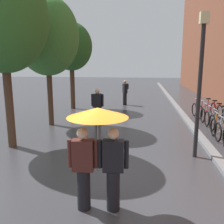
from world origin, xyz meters
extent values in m
plane|color=#38383D|center=(0.00, 0.00, 0.00)|extent=(80.00, 80.00, 0.00)
cube|color=slate|center=(3.20, 10.00, 0.06)|extent=(0.30, 36.00, 0.12)
cylinder|color=#473323|center=(-3.42, 2.80, 1.46)|extent=(0.27, 0.27, 2.93)
ellipsoid|color=#2D6628|center=(-3.42, 2.80, 4.24)|extent=(2.87, 2.87, 3.49)
cylinder|color=#473323|center=(-3.14, 5.83, 1.33)|extent=(0.24, 0.24, 2.67)
ellipsoid|color=#387533|center=(-3.14, 5.83, 3.94)|extent=(2.74, 2.74, 3.39)
cylinder|color=#473323|center=(-3.22, 9.87, 1.34)|extent=(0.28, 0.28, 2.67)
ellipsoid|color=#235623|center=(-3.22, 9.87, 3.73)|extent=(2.48, 2.48, 2.82)
torus|color=black|center=(3.73, 4.17, 0.35)|extent=(0.09, 0.70, 0.70)
cylinder|color=silver|center=(3.82, 4.18, 0.64)|extent=(0.04, 0.04, 0.58)
cylinder|color=#9E9EA3|center=(3.82, 4.18, 0.93)|extent=(0.05, 0.46, 0.03)
torus|color=black|center=(3.77, 4.87, 0.35)|extent=(0.07, 0.70, 0.70)
cylinder|color=orange|center=(3.85, 4.87, 0.64)|extent=(0.04, 0.04, 0.58)
cylinder|color=#9E9EA3|center=(3.85, 4.87, 0.93)|extent=(0.03, 0.46, 0.03)
torus|color=black|center=(3.92, 5.61, 0.35)|extent=(0.10, 0.70, 0.70)
cylinder|color=slate|center=(4.00, 5.62, 0.64)|extent=(0.04, 0.04, 0.58)
cylinder|color=#9E9EA3|center=(4.00, 5.62, 0.93)|extent=(0.06, 0.46, 0.03)
torus|color=black|center=(3.89, 6.34, 0.35)|extent=(0.08, 0.70, 0.70)
cylinder|color=slate|center=(4.50, 6.36, 0.55)|extent=(0.88, 0.06, 0.43)
cylinder|color=slate|center=(4.60, 6.36, 0.62)|extent=(0.04, 0.04, 0.55)
cylinder|color=slate|center=(3.97, 6.34, 0.64)|extent=(0.04, 0.04, 0.58)
cylinder|color=#9E9EA3|center=(3.97, 6.34, 0.93)|extent=(0.04, 0.46, 0.03)
torus|color=black|center=(3.88, 7.06, 0.35)|extent=(0.08, 0.70, 0.70)
cylinder|color=slate|center=(4.49, 7.08, 0.55)|extent=(0.88, 0.06, 0.43)
cylinder|color=slate|center=(4.59, 7.08, 0.62)|extent=(0.04, 0.04, 0.55)
cube|color=black|center=(4.59, 7.08, 0.93)|extent=(0.22, 0.11, 0.06)
cylinder|color=slate|center=(3.96, 7.06, 0.64)|extent=(0.04, 0.04, 0.58)
cylinder|color=#9E9EA3|center=(3.96, 7.06, 0.93)|extent=(0.04, 0.46, 0.03)
torus|color=black|center=(3.92, 7.85, 0.35)|extent=(0.15, 0.70, 0.70)
torus|color=black|center=(4.93, 7.99, 0.35)|extent=(0.15, 0.70, 0.70)
cylinder|color=red|center=(4.53, 7.93, 0.55)|extent=(0.88, 0.15, 0.43)
cylinder|color=red|center=(4.63, 7.95, 0.62)|extent=(0.04, 0.04, 0.55)
cube|color=black|center=(4.63, 7.95, 0.93)|extent=(0.23, 0.13, 0.06)
cylinder|color=red|center=(4.00, 7.86, 0.64)|extent=(0.04, 0.04, 0.58)
cylinder|color=#9E9EA3|center=(4.00, 7.86, 0.93)|extent=(0.09, 0.46, 0.03)
torus|color=black|center=(3.78, 8.51, 0.35)|extent=(0.15, 0.70, 0.70)
torus|color=black|center=(4.79, 8.64, 0.35)|extent=(0.15, 0.70, 0.70)
cylinder|color=red|center=(4.39, 8.59, 0.55)|extent=(0.88, 0.15, 0.43)
cylinder|color=red|center=(4.49, 8.60, 0.62)|extent=(0.04, 0.04, 0.55)
cube|color=black|center=(4.49, 8.60, 0.93)|extent=(0.23, 0.13, 0.06)
cylinder|color=red|center=(3.86, 8.52, 0.64)|extent=(0.04, 0.04, 0.58)
cylinder|color=#9E9EA3|center=(3.86, 8.52, 0.93)|extent=(0.09, 0.46, 0.03)
cylinder|color=black|center=(-0.16, -0.51, 0.41)|extent=(0.26, 0.26, 0.82)
cube|color=#4C231E|center=(-0.16, -0.51, 1.12)|extent=(0.41, 0.25, 0.61)
sphere|color=beige|center=(-0.16, -0.51, 1.55)|extent=(0.21, 0.21, 0.21)
cylinder|color=#4C231E|center=(-0.41, -0.52, 1.15)|extent=(0.09, 0.09, 0.55)
cylinder|color=#4C231E|center=(0.09, -0.49, 1.15)|extent=(0.09, 0.09, 0.55)
cylinder|color=black|center=(0.42, -0.47, 0.41)|extent=(0.26, 0.26, 0.82)
cube|color=black|center=(0.42, -0.47, 1.12)|extent=(0.41, 0.25, 0.61)
sphere|color=beige|center=(0.42, -0.47, 1.55)|extent=(0.21, 0.21, 0.21)
cylinder|color=black|center=(0.17, -0.49, 1.15)|extent=(0.09, 0.09, 0.55)
cylinder|color=black|center=(0.67, -0.45, 1.15)|extent=(0.09, 0.09, 0.55)
cylinder|color=#9E9EA3|center=(0.13, -0.47, 1.34)|extent=(0.02, 0.02, 1.08)
cone|color=orange|center=(0.13, -0.47, 1.95)|extent=(1.15, 1.15, 0.18)
cylinder|color=black|center=(2.60, 2.55, 1.94)|extent=(0.12, 0.12, 3.88)
cube|color=beige|center=(2.60, 2.55, 4.04)|extent=(0.24, 0.24, 0.32)
cylinder|color=black|center=(-0.12, 11.47, 0.41)|extent=(0.26, 0.26, 0.81)
cube|color=black|center=(-0.12, 11.47, 1.12)|extent=(0.36, 0.45, 0.61)
sphere|color=tan|center=(-0.12, 11.47, 1.55)|extent=(0.21, 0.21, 0.21)
cylinder|color=black|center=(-0.02, 11.24, 1.15)|extent=(0.09, 0.09, 0.55)
cylinder|color=black|center=(-0.21, 11.70, 1.15)|extent=(0.09, 0.09, 0.55)
cube|color=black|center=(0.01, 11.52, 1.25)|extent=(0.23, 0.29, 0.36)
cylinder|color=black|center=(-1.03, 6.09, 0.41)|extent=(0.26, 0.26, 0.81)
cube|color=black|center=(-1.03, 6.09, 1.12)|extent=(0.43, 0.28, 0.61)
sphere|color=beige|center=(-1.03, 6.09, 1.54)|extent=(0.21, 0.21, 0.21)
cylinder|color=black|center=(-0.78, 6.06, 1.15)|extent=(0.09, 0.09, 0.55)
cylinder|color=black|center=(-1.27, 6.13, 1.15)|extent=(0.09, 0.09, 0.55)
cube|color=#592D19|center=(-1.01, 6.23, 1.25)|extent=(0.28, 0.18, 0.36)
camera|label=1|loc=(0.90, -4.85, 2.87)|focal=39.70mm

